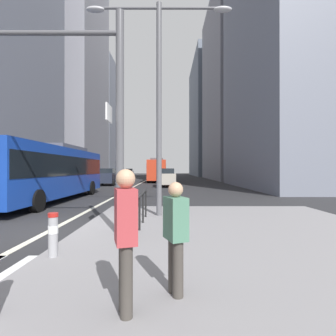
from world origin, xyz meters
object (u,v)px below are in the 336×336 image
city_bus_red_receding (157,169)px  bollard_left (52,232)px  street_lamp_post (158,79)px  pedestrian_waiting (175,233)px  city_bus_blue_oncoming (50,170)px  traffic_signal_gantry (40,86)px  car_oncoming_far (129,173)px  pedestrian_walking (125,233)px  car_receding_near (165,173)px  car_oncoming_mid (107,177)px  car_receding_far (166,177)px

city_bus_red_receding → bollard_left: city_bus_red_receding is taller
street_lamp_post → pedestrian_waiting: size_ratio=5.12×
city_bus_blue_oncoming → bollard_left: (4.60, -9.95, -1.20)m
traffic_signal_gantry → pedestrian_waiting: traffic_signal_gantry is taller
car_oncoming_far → traffic_signal_gantry: (5.87, -54.63, 3.14)m
bollard_left → city_bus_blue_oncoming: bearing=114.8°
street_lamp_post → pedestrian_waiting: street_lamp_post is taller
bollard_left → pedestrian_walking: 2.73m
car_oncoming_far → bollard_left: (7.01, -56.40, -0.35)m
city_bus_blue_oncoming → car_receding_near: city_bus_blue_oncoming is taller
city_bus_blue_oncoming → pedestrian_waiting: size_ratio=7.61×
car_receding_near → street_lamp_post: size_ratio=0.57×
car_receding_near → car_oncoming_far: (-8.72, 6.90, -0.00)m
city_bus_red_receding → car_receding_near: bearing=86.3°
bollard_left → car_oncoming_far: bearing=97.1°
street_lamp_post → city_bus_blue_oncoming: bearing=140.3°
city_bus_red_receding → pedestrian_walking: 35.75m
city_bus_blue_oncoming → traffic_signal_gantry: bearing=-67.1°
car_oncoming_mid → car_receding_near: (6.43, 24.93, 0.00)m
pedestrian_waiting → traffic_signal_gantry: bearing=137.0°
pedestrian_waiting → pedestrian_walking: (-0.62, -0.48, 0.11)m
city_bus_blue_oncoming → pedestrian_waiting: city_bus_blue_oncoming is taller
street_lamp_post → pedestrian_walking: (-0.17, -6.54, -4.16)m
city_bus_red_receding → car_receding_near: 15.84m
car_oncoming_mid → car_oncoming_far: 31.90m
car_oncoming_mid → pedestrian_walking: car_oncoming_mid is taller
city_bus_red_receding → pedestrian_waiting: 35.29m
pedestrian_walking → city_bus_blue_oncoming: bearing=118.0°
city_bus_blue_oncoming → street_lamp_post: size_ratio=1.49×
car_receding_near → car_oncoming_far: bearing=141.7°
traffic_signal_gantry → bollard_left: traffic_signal_gantry is taller
city_bus_blue_oncoming → car_oncoming_far: bearing=93.0°
car_receding_far → city_bus_red_receding: bearing=97.2°
street_lamp_post → bollard_left: bearing=-113.3°
city_bus_red_receding → car_oncoming_mid: bearing=-120.6°
city_bus_red_receding → traffic_signal_gantry: (-1.82, -31.95, 2.29)m
traffic_signal_gantry → car_oncoming_far: bearing=96.1°
car_oncoming_far → pedestrian_walking: (8.78, -58.41, 0.13)m
city_bus_blue_oncoming → car_oncoming_far: city_bus_blue_oncoming is taller
car_receding_near → bollard_left: (-1.71, -49.50, -0.36)m
traffic_signal_gantry → car_receding_near: bearing=86.6°
street_lamp_post → pedestrian_walking: bearing=-91.5°
car_oncoming_far → traffic_signal_gantry: size_ratio=0.65×
pedestrian_waiting → city_bus_red_receding: bearing=92.8°
car_oncoming_far → pedestrian_waiting: size_ratio=2.65×
street_lamp_post → traffic_signal_gantry: bearing=-138.2°
city_bus_red_receding → street_lamp_post: street_lamp_post is taller
car_receding_far → car_receding_near: bearing=90.9°
car_oncoming_mid → city_bus_blue_oncoming: bearing=-89.5°
pedestrian_walking → pedestrian_waiting: bearing=38.1°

